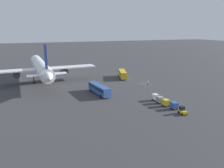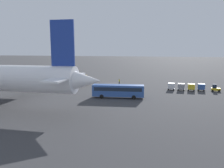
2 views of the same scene
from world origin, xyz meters
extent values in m
plane|color=#38383A|center=(0.00, 0.00, 0.00)|extent=(600.00, 600.00, 0.00)
cylinder|color=silver|center=(19.56, 39.07, 6.55)|extent=(43.84, 6.77, 5.04)
cone|color=silver|center=(42.64, 39.99, 6.55)|extent=(5.73, 5.00, 4.79)
cone|color=silver|center=(-3.76, 38.15, 6.55)|extent=(6.73, 4.79, 4.54)
cube|color=silver|center=(16.88, 51.54, 5.92)|extent=(6.47, 20.30, 0.44)
cube|color=silver|center=(17.88, 26.43, 5.92)|extent=(6.47, 20.30, 0.44)
cube|color=navy|center=(-0.07, 38.29, 13.10)|extent=(4.38, 0.53, 8.06)
cube|color=silver|center=(-0.51, 38.27, 7.05)|extent=(3.57, 13.21, 0.28)
cylinder|color=#38383D|center=(18.31, 48.58, 4.32)|extent=(5.35, 2.98, 2.77)
cylinder|color=#38383D|center=(19.07, 29.49, 4.32)|extent=(5.35, 2.98, 2.77)
cylinder|color=#38383D|center=(34.84, 39.68, 2.02)|extent=(0.50, 0.50, 4.03)
cylinder|color=black|center=(34.84, 39.68, 0.45)|extent=(0.92, 0.54, 0.90)
cylinder|color=#38383D|center=(17.25, 42.26, 2.02)|extent=(0.50, 0.50, 4.03)
cylinder|color=black|center=(17.25, 42.26, 0.45)|extent=(0.92, 0.54, 0.90)
cylinder|color=#38383D|center=(17.51, 35.71, 2.02)|extent=(0.50, 0.50, 4.03)
cylinder|color=black|center=(17.51, 35.71, 0.45)|extent=(0.92, 0.54, 0.90)
cube|color=gold|center=(13.63, 3.92, 1.90)|extent=(11.26, 5.86, 2.90)
cube|color=#192333|center=(13.63, 3.92, 2.41)|extent=(10.43, 5.63, 0.93)
cylinder|color=black|center=(17.29, 4.19, 0.50)|extent=(1.04, 0.59, 1.00)
cylinder|color=black|center=(16.45, 1.57, 0.50)|extent=(1.04, 0.59, 1.00)
cylinder|color=black|center=(10.81, 6.27, 0.50)|extent=(1.04, 0.59, 1.00)
cylinder|color=black|center=(9.97, 3.66, 0.50)|extent=(1.04, 0.59, 1.00)
cube|color=#2D5199|center=(-6.61, 21.92, 1.87)|extent=(12.99, 4.18, 2.84)
cube|color=#192333|center=(-6.61, 21.92, 2.37)|extent=(11.98, 4.09, 0.91)
cylinder|color=black|center=(-2.85, 23.78, 0.50)|extent=(1.03, 0.42, 1.00)
cylinder|color=black|center=(-2.51, 21.04, 0.50)|extent=(1.03, 0.42, 1.00)
cylinder|color=black|center=(-10.70, 22.81, 0.50)|extent=(1.03, 0.42, 1.00)
cylinder|color=black|center=(-10.36, 20.07, 0.50)|extent=(1.03, 0.42, 1.00)
cube|color=gold|center=(-32.16, 7.01, 0.65)|extent=(2.51, 1.51, 0.70)
cube|color=#192333|center=(-31.75, 6.97, 1.55)|extent=(1.18, 1.26, 1.10)
cylinder|color=black|center=(-31.26, 7.63, 0.30)|extent=(0.62, 0.27, 0.60)
cylinder|color=black|center=(-31.39, 6.23, 0.30)|extent=(0.62, 0.27, 0.60)
cylinder|color=black|center=(-32.94, 7.78, 0.30)|extent=(0.62, 0.27, 0.60)
cylinder|color=black|center=(-33.06, 6.39, 0.30)|extent=(0.62, 0.27, 0.60)
cylinder|color=#1E1E2D|center=(-2.18, -0.08, 0.42)|extent=(0.32, 0.32, 0.85)
cylinder|color=yellow|center=(-2.18, -0.08, 1.18)|extent=(0.38, 0.38, 0.65)
sphere|color=tan|center=(-2.18, -0.08, 1.62)|extent=(0.24, 0.24, 0.24)
cube|color=#38383D|center=(-28.25, 6.88, 0.41)|extent=(2.07, 1.77, 0.10)
cube|color=#33569E|center=(-28.25, 6.88, 1.26)|extent=(1.98, 1.69, 1.60)
cylinder|color=black|center=(-27.46, 7.48, 0.18)|extent=(0.37, 0.14, 0.36)
cylinder|color=black|center=(-27.52, 6.20, 0.18)|extent=(0.37, 0.14, 0.36)
cylinder|color=black|center=(-28.97, 7.55, 0.18)|extent=(0.37, 0.14, 0.36)
cylinder|color=black|center=(-29.04, 6.27, 0.18)|extent=(0.37, 0.14, 0.36)
cube|color=#38383D|center=(-25.40, 7.64, 0.41)|extent=(2.07, 1.77, 0.10)
cube|color=gold|center=(-25.40, 7.64, 1.26)|extent=(1.98, 1.69, 1.60)
cylinder|color=black|center=(-24.61, 8.24, 0.18)|extent=(0.37, 0.14, 0.36)
cylinder|color=black|center=(-24.67, 6.96, 0.18)|extent=(0.37, 0.14, 0.36)
cylinder|color=black|center=(-26.13, 8.31, 0.18)|extent=(0.37, 0.14, 0.36)
cylinder|color=black|center=(-26.19, 7.04, 0.18)|extent=(0.37, 0.14, 0.36)
cube|color=#38383D|center=(-22.56, 7.75, 0.41)|extent=(2.07, 1.77, 0.10)
cube|color=gray|center=(-22.56, 7.75, 1.26)|extent=(1.98, 1.69, 1.60)
cylinder|color=black|center=(-21.77, 8.35, 0.18)|extent=(0.37, 0.14, 0.36)
cylinder|color=black|center=(-21.83, 7.07, 0.18)|extent=(0.37, 0.14, 0.36)
cylinder|color=black|center=(-23.28, 8.42, 0.18)|extent=(0.37, 0.14, 0.36)
cylinder|color=black|center=(-23.35, 7.14, 0.18)|extent=(0.37, 0.14, 0.36)
cube|color=#38383D|center=(-19.71, 7.58, 0.41)|extent=(2.07, 1.77, 0.10)
cube|color=silver|center=(-19.71, 7.58, 1.26)|extent=(1.98, 1.69, 1.60)
cylinder|color=black|center=(-18.92, 8.18, 0.18)|extent=(0.37, 0.14, 0.36)
cylinder|color=black|center=(-18.98, 6.90, 0.18)|extent=(0.37, 0.14, 0.36)
cylinder|color=black|center=(-20.44, 8.25, 0.18)|extent=(0.37, 0.14, 0.36)
cylinder|color=black|center=(-20.50, 6.97, 0.18)|extent=(0.37, 0.14, 0.36)
camera|label=1|loc=(-75.69, 44.35, 22.06)|focal=35.00mm
camera|label=2|loc=(-18.04, 74.19, 12.03)|focal=35.00mm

